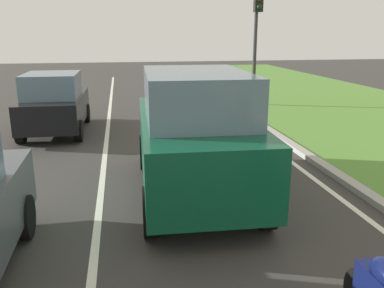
{
  "coord_description": "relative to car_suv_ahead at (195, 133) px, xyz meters",
  "views": [
    {
      "loc": [
        -0.24,
        2.26,
        2.92
      ],
      "look_at": [
        0.84,
        8.37,
        1.2
      ],
      "focal_mm": 37.85,
      "sensor_mm": 36.0,
      "label": 1
    }
  ],
  "objects": [
    {
      "name": "lane_line_center",
      "position": [
        -1.73,
        4.82,
        -1.16
      ],
      "size": [
        0.12,
        32.0,
        0.01
      ],
      "primitive_type": "cube",
      "color": "silver",
      "rests_on": "ground"
    },
    {
      "name": "lane_line_right_edge",
      "position": [
        2.57,
        4.82,
        -1.16
      ],
      "size": [
        0.12,
        32.0,
        0.01
      ],
      "primitive_type": "cube",
      "color": "silver",
      "rests_on": "ground"
    },
    {
      "name": "car_hatchback_far",
      "position": [
        -3.22,
        5.48,
        -0.28
      ],
      "size": [
        1.76,
        3.72,
        1.78
      ],
      "rotation": [
        0.0,
        0.0,
        -0.01
      ],
      "color": "black",
      "rests_on": "ground"
    },
    {
      "name": "curb_right",
      "position": [
        3.07,
        4.82,
        -1.11
      ],
      "size": [
        0.24,
        48.0,
        0.12
      ],
      "primitive_type": "cube",
      "color": "#9E9B93",
      "rests_on": "ground"
    },
    {
      "name": "ground_plane",
      "position": [
        -1.03,
        4.82,
        -1.17
      ],
      "size": [
        60.0,
        60.0,
        0.0
      ],
      "primitive_type": "plane",
      "color": "#383533"
    },
    {
      "name": "traffic_light_near_right",
      "position": [
        4.02,
        8.67,
        2.07
      ],
      "size": [
        0.32,
        0.5,
        4.72
      ],
      "color": "#2D2D2D",
      "rests_on": "ground"
    },
    {
      "name": "car_suv_ahead",
      "position": [
        0.0,
        0.0,
        0.0
      ],
      "size": [
        2.11,
        4.57,
        2.28
      ],
      "rotation": [
        0.0,
        0.0,
        -0.04
      ],
      "color": "#0C472D",
      "rests_on": "ground"
    }
  ]
}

